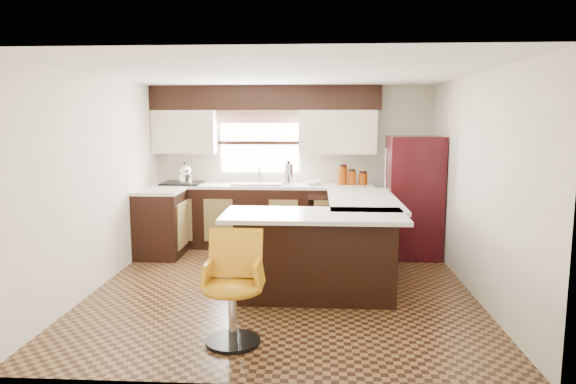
# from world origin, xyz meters

# --- Properties ---
(floor) EXTENTS (4.40, 4.40, 0.00)m
(floor) POSITION_xyz_m (0.00, 0.00, 0.00)
(floor) COLOR #49301A
(floor) RESTS_ON ground
(ceiling) EXTENTS (4.40, 4.40, 0.00)m
(ceiling) POSITION_xyz_m (0.00, 0.00, 2.40)
(ceiling) COLOR silver
(ceiling) RESTS_ON wall_back
(wall_back) EXTENTS (4.40, 0.00, 4.40)m
(wall_back) POSITION_xyz_m (0.00, 2.20, 1.20)
(wall_back) COLOR beige
(wall_back) RESTS_ON floor
(wall_front) EXTENTS (4.40, 0.00, 4.40)m
(wall_front) POSITION_xyz_m (0.00, -2.20, 1.20)
(wall_front) COLOR beige
(wall_front) RESTS_ON floor
(wall_left) EXTENTS (0.00, 4.40, 4.40)m
(wall_left) POSITION_xyz_m (-2.10, 0.00, 1.20)
(wall_left) COLOR beige
(wall_left) RESTS_ON floor
(wall_right) EXTENTS (0.00, 4.40, 4.40)m
(wall_right) POSITION_xyz_m (2.10, 0.00, 1.20)
(wall_right) COLOR beige
(wall_right) RESTS_ON floor
(base_cab_back) EXTENTS (3.30, 0.60, 0.90)m
(base_cab_back) POSITION_xyz_m (-0.45, 1.90, 0.45)
(base_cab_back) COLOR black
(base_cab_back) RESTS_ON floor
(base_cab_left) EXTENTS (0.60, 0.70, 0.90)m
(base_cab_left) POSITION_xyz_m (-1.80, 1.25, 0.45)
(base_cab_left) COLOR black
(base_cab_left) RESTS_ON floor
(counter_back) EXTENTS (3.30, 0.60, 0.04)m
(counter_back) POSITION_xyz_m (-0.45, 1.90, 0.92)
(counter_back) COLOR silver
(counter_back) RESTS_ON base_cab_back
(counter_left) EXTENTS (0.60, 0.70, 0.04)m
(counter_left) POSITION_xyz_m (-1.80, 1.25, 0.92)
(counter_left) COLOR silver
(counter_left) RESTS_ON base_cab_left
(soffit) EXTENTS (3.40, 0.35, 0.36)m
(soffit) POSITION_xyz_m (-0.40, 2.03, 2.22)
(soffit) COLOR black
(soffit) RESTS_ON wall_back
(upper_cab_left) EXTENTS (0.94, 0.35, 0.64)m
(upper_cab_left) POSITION_xyz_m (-1.62, 2.03, 1.72)
(upper_cab_left) COLOR beige
(upper_cab_left) RESTS_ON wall_back
(upper_cab_right) EXTENTS (1.14, 0.35, 0.64)m
(upper_cab_right) POSITION_xyz_m (0.68, 2.03, 1.72)
(upper_cab_right) COLOR beige
(upper_cab_right) RESTS_ON wall_back
(window_pane) EXTENTS (1.20, 0.02, 0.90)m
(window_pane) POSITION_xyz_m (-0.50, 2.18, 1.55)
(window_pane) COLOR white
(window_pane) RESTS_ON wall_back
(valance) EXTENTS (1.30, 0.06, 0.18)m
(valance) POSITION_xyz_m (-0.50, 2.14, 1.94)
(valance) COLOR #D19B93
(valance) RESTS_ON wall_back
(sink) EXTENTS (0.75, 0.45, 0.03)m
(sink) POSITION_xyz_m (-0.50, 1.88, 0.96)
(sink) COLOR #B2B2B7
(sink) RESTS_ON counter_back
(dishwasher) EXTENTS (0.58, 0.03, 0.78)m
(dishwasher) POSITION_xyz_m (0.55, 1.61, 0.43)
(dishwasher) COLOR black
(dishwasher) RESTS_ON floor
(cooktop) EXTENTS (0.58, 0.50, 0.02)m
(cooktop) POSITION_xyz_m (-1.65, 1.88, 0.96)
(cooktop) COLOR black
(cooktop) RESTS_ON counter_back
(peninsula_long) EXTENTS (0.60, 1.95, 0.90)m
(peninsula_long) POSITION_xyz_m (0.90, 0.62, 0.45)
(peninsula_long) COLOR black
(peninsula_long) RESTS_ON floor
(peninsula_return) EXTENTS (1.65, 0.60, 0.90)m
(peninsula_return) POSITION_xyz_m (0.38, -0.35, 0.45)
(peninsula_return) COLOR black
(peninsula_return) RESTS_ON floor
(counter_pen_long) EXTENTS (0.84, 1.95, 0.04)m
(counter_pen_long) POSITION_xyz_m (0.95, 0.62, 0.92)
(counter_pen_long) COLOR silver
(counter_pen_long) RESTS_ON peninsula_long
(counter_pen_return) EXTENTS (1.89, 0.84, 0.04)m
(counter_pen_return) POSITION_xyz_m (0.35, -0.44, 0.92)
(counter_pen_return) COLOR silver
(counter_pen_return) RESTS_ON peninsula_return
(refrigerator) EXTENTS (0.72, 0.69, 1.68)m
(refrigerator) POSITION_xyz_m (1.72, 1.46, 0.84)
(refrigerator) COLOR black
(refrigerator) RESTS_ON floor
(bar_chair) EXTENTS (0.52, 0.52, 0.97)m
(bar_chair) POSITION_xyz_m (-0.33, -1.51, 0.48)
(bar_chair) COLOR orange
(bar_chair) RESTS_ON floor
(kettle) EXTENTS (0.22, 0.22, 0.30)m
(kettle) POSITION_xyz_m (-1.60, 1.88, 1.12)
(kettle) COLOR silver
(kettle) RESTS_ON cooktop
(percolator) EXTENTS (0.15, 0.15, 0.31)m
(percolator) POSITION_xyz_m (-0.04, 1.90, 1.10)
(percolator) COLOR silver
(percolator) RESTS_ON counter_back
(mixing_bowl) EXTENTS (0.30, 0.30, 0.06)m
(mixing_bowl) POSITION_xyz_m (0.32, 1.90, 0.98)
(mixing_bowl) COLOR white
(mixing_bowl) RESTS_ON counter_back
(canister_large) EXTENTS (0.14, 0.14, 0.27)m
(canister_large) POSITION_xyz_m (0.76, 1.92, 1.08)
(canister_large) COLOR #7D2F06
(canister_large) RESTS_ON counter_back
(canister_med) EXTENTS (0.12, 0.12, 0.20)m
(canister_med) POSITION_xyz_m (0.90, 1.92, 1.05)
(canister_med) COLOR #7D2F06
(canister_med) RESTS_ON counter_back
(canister_small) EXTENTS (0.13, 0.13, 0.17)m
(canister_small) POSITION_xyz_m (1.06, 1.92, 1.03)
(canister_small) COLOR #7D2F06
(canister_small) RESTS_ON counter_back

